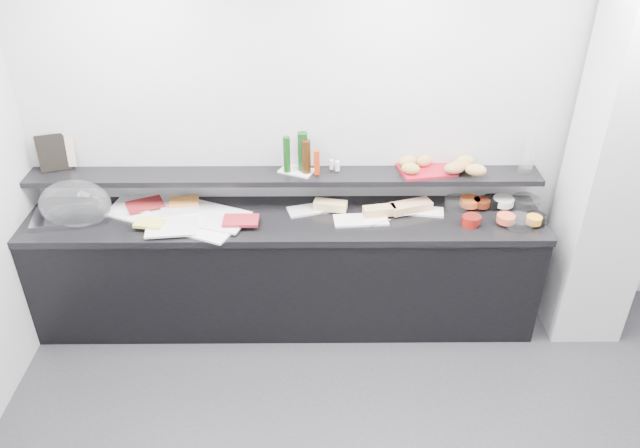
{
  "coord_description": "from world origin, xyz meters",
  "views": [
    {
      "loc": [
        -0.48,
        -2.01,
        3.16
      ],
      "look_at": [
        -0.45,
        1.45,
        1.0
      ],
      "focal_mm": 35.0,
      "sensor_mm": 36.0,
      "label": 1
    }
  ],
  "objects_px": {
    "framed_print": "(53,153)",
    "sandwich_plate_mid": "(361,220)",
    "carafe": "(528,153)",
    "condiment_tray": "(297,171)",
    "bread_tray": "(426,170)",
    "cloche_base": "(66,217)"
  },
  "relations": [
    {
      "from": "framed_print",
      "to": "sandwich_plate_mid",
      "type": "bearing_deg",
      "value": -27.21
    },
    {
      "from": "sandwich_plate_mid",
      "to": "carafe",
      "type": "height_order",
      "value": "carafe"
    },
    {
      "from": "sandwich_plate_mid",
      "to": "carafe",
      "type": "xyz_separation_m",
      "value": [
        1.16,
        0.23,
        0.39
      ]
    },
    {
      "from": "condiment_tray",
      "to": "carafe",
      "type": "xyz_separation_m",
      "value": [
        1.6,
        -0.03,
        0.14
      ]
    },
    {
      "from": "framed_print",
      "to": "bread_tray",
      "type": "relative_size",
      "value": 0.69
    },
    {
      "from": "cloche_base",
      "to": "carafe",
      "type": "xyz_separation_m",
      "value": [
        3.2,
        0.2,
        0.38
      ]
    },
    {
      "from": "sandwich_plate_mid",
      "to": "bread_tray",
      "type": "xyz_separation_m",
      "value": [
        0.47,
        0.26,
        0.25
      ]
    },
    {
      "from": "cloche_base",
      "to": "sandwich_plate_mid",
      "type": "distance_m",
      "value": 2.05
    },
    {
      "from": "framed_print",
      "to": "bread_tray",
      "type": "distance_m",
      "value": 2.62
    },
    {
      "from": "sandwich_plate_mid",
      "to": "bread_tray",
      "type": "height_order",
      "value": "bread_tray"
    },
    {
      "from": "carafe",
      "to": "cloche_base",
      "type": "bearing_deg",
      "value": -176.48
    },
    {
      "from": "sandwich_plate_mid",
      "to": "condiment_tray",
      "type": "relative_size",
      "value": 1.58
    },
    {
      "from": "condiment_tray",
      "to": "carafe",
      "type": "relative_size",
      "value": 0.78
    },
    {
      "from": "bread_tray",
      "to": "condiment_tray",
      "type": "bearing_deg",
      "value": 169.02
    },
    {
      "from": "sandwich_plate_mid",
      "to": "bread_tray",
      "type": "distance_m",
      "value": 0.6
    },
    {
      "from": "cloche_base",
      "to": "framed_print",
      "type": "xyz_separation_m",
      "value": [
        -0.1,
        0.27,
        0.36
      ]
    },
    {
      "from": "sandwich_plate_mid",
      "to": "framed_print",
      "type": "distance_m",
      "value": 2.2
    },
    {
      "from": "framed_print",
      "to": "condiment_tray",
      "type": "distance_m",
      "value": 1.71
    },
    {
      "from": "sandwich_plate_mid",
      "to": "bread_tray",
      "type": "bearing_deg",
      "value": 24.98
    },
    {
      "from": "cloche_base",
      "to": "condiment_tray",
      "type": "bearing_deg",
      "value": -2.33
    },
    {
      "from": "cloche_base",
      "to": "framed_print",
      "type": "height_order",
      "value": "framed_print"
    },
    {
      "from": "cloche_base",
      "to": "carafe",
      "type": "distance_m",
      "value": 3.23
    }
  ]
}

